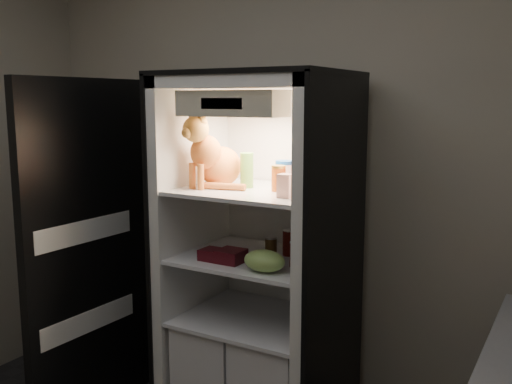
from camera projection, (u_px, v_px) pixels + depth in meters
room_shell at (32, 140)px, 1.70m from camera, size 3.60×3.60×3.60m
refrigerator at (261, 280)px, 3.01m from camera, size 0.90×0.72×1.88m
fridge_door at (91, 253)px, 3.09m from camera, size 0.09×0.87×1.85m
tabby_cat at (213, 158)px, 2.93m from camera, size 0.34×0.39×0.40m
parmesan_shaker at (247, 170)px, 2.92m from camera, size 0.07×0.07×0.18m
mayo_tub at (285, 174)px, 2.95m from camera, size 0.10×0.10×0.14m
salsa_jar at (279, 178)px, 2.81m from camera, size 0.07×0.07×0.13m
pepper_jar at (312, 170)px, 2.81m from camera, size 0.13×0.13×0.21m
cream_carton at (286, 186)px, 2.63m from camera, size 0.06×0.06×0.11m
soda_can_a at (290, 243)px, 2.95m from camera, size 0.07×0.07×0.13m
soda_can_b at (301, 254)px, 2.78m from camera, size 0.06×0.06×0.11m
soda_can_c at (296, 254)px, 2.74m from camera, size 0.07×0.07×0.12m
condiment_jar at (271, 245)px, 2.99m from camera, size 0.06×0.06×0.09m
grape_bag at (264, 261)px, 2.67m from camera, size 0.20×0.15×0.10m
berry_box_left at (212, 254)px, 2.87m from camera, size 0.11×0.11×0.05m
berry_box_right at (231, 256)px, 2.82m from camera, size 0.13×0.13×0.06m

